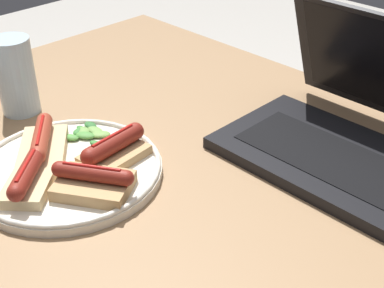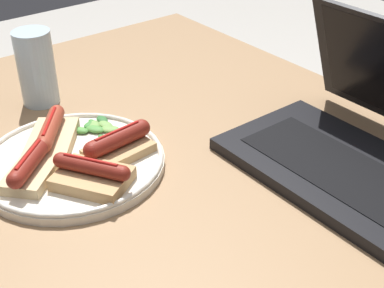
{
  "view_description": "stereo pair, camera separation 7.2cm",
  "coord_description": "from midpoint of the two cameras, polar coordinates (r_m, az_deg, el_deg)",
  "views": [
    {
      "loc": [
        0.36,
        -0.49,
        1.18
      ],
      "look_at": [
        -0.07,
        -0.05,
        0.8
      ],
      "focal_mm": 50.0,
      "sensor_mm": 36.0,
      "label": 1
    },
    {
      "loc": [
        0.41,
        -0.43,
        1.18
      ],
      "look_at": [
        -0.07,
        -0.05,
        0.8
      ],
      "focal_mm": 50.0,
      "sensor_mm": 36.0,
      "label": 2
    }
  ],
  "objects": [
    {
      "name": "plate",
      "position": [
        0.79,
        -10.04,
        -1.93
      ],
      "size": [
        0.27,
        0.27,
        0.02
      ],
      "color": "silver",
      "rests_on": "desk"
    },
    {
      "name": "salad_pile",
      "position": [
        0.86,
        -7.68,
        1.78
      ],
      "size": [
        0.07,
        0.07,
        0.01
      ],
      "color": "#2D662D",
      "rests_on": "plate"
    },
    {
      "name": "drinking_glass",
      "position": [
        0.96,
        -14.2,
        7.82
      ],
      "size": [
        0.06,
        0.06,
        0.13
      ],
      "color": "silver",
      "rests_on": "desk"
    },
    {
      "name": "sausage_toast_middle",
      "position": [
        0.72,
        -7.82,
        -3.32
      ],
      "size": [
        0.12,
        0.11,
        0.04
      ],
      "rotation": [
        0.0,
        0.0,
        0.56
      ],
      "color": "tan",
      "rests_on": "plate"
    },
    {
      "name": "sausage_toast_left",
      "position": [
        0.82,
        -12.37,
        0.93
      ],
      "size": [
        0.13,
        0.12,
        0.04
      ],
      "rotation": [
        0.0,
        0.0,
        5.63
      ],
      "color": "#D6B784",
      "rests_on": "plate"
    },
    {
      "name": "laptop",
      "position": [
        0.81,
        20.7,
        -0.33
      ],
      "size": [
        0.36,
        0.28,
        0.2
      ],
      "color": "black",
      "rests_on": "desk"
    },
    {
      "name": "sausage_toast_right",
      "position": [
        0.78,
        -5.28,
        -0.07
      ],
      "size": [
        0.07,
        0.12,
        0.04
      ],
      "rotation": [
        0.0,
        0.0,
        1.67
      ],
      "color": "tan",
      "rests_on": "plate"
    },
    {
      "name": "sausage_toast_extra",
      "position": [
        0.75,
        -14.23,
        -2.58
      ],
      "size": [
        0.1,
        0.11,
        0.04
      ],
      "rotation": [
        0.0,
        0.0,
        5.44
      ],
      "color": "#D6B784",
      "rests_on": "plate"
    },
    {
      "name": "desk",
      "position": [
        0.8,
        8.87,
        -9.13
      ],
      "size": [
        1.32,
        0.72,
        0.74
      ],
      "color": "#93704C",
      "rests_on": "ground_plane"
    }
  ]
}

